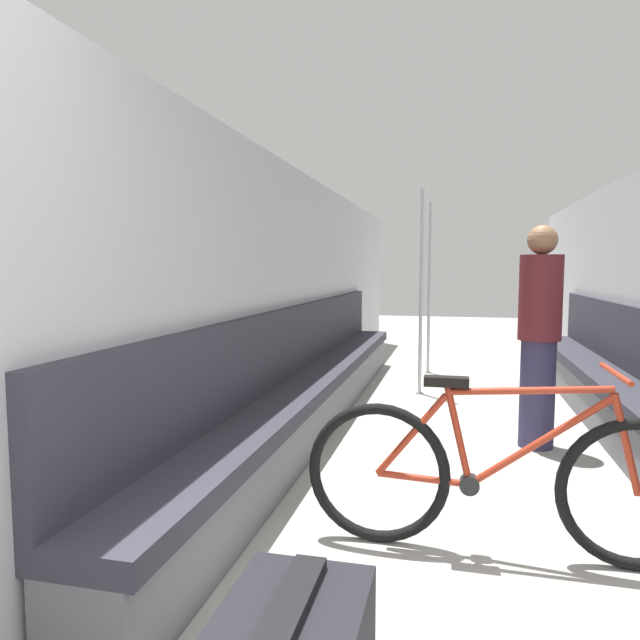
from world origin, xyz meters
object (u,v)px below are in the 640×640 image
(bench_seat_row_right, at_px, (632,402))
(grab_pole_near, at_px, (421,295))
(bicycle, at_px, (501,479))
(grab_pole_far, at_px, (429,291))
(passenger_standing, at_px, (539,334))
(bench_seat_row_left, at_px, (314,386))

(bench_seat_row_right, xyz_separation_m, grab_pole_near, (-1.62, 1.40, 0.70))
(bicycle, xyz_separation_m, grab_pole_far, (-0.54, 4.53, 0.66))
(bench_seat_row_right, xyz_separation_m, bicycle, (-1.05, -1.90, 0.03))
(passenger_standing, bearing_deg, grab_pole_near, -148.46)
(bench_seat_row_right, height_order, passenger_standing, passenger_standing)
(grab_pole_near, bearing_deg, grab_pole_far, 88.77)
(bicycle, distance_m, passenger_standing, 1.82)
(grab_pole_far, bearing_deg, grab_pole_near, -91.23)
(grab_pole_near, xyz_separation_m, grab_pole_far, (0.03, 1.23, 0.00))
(bicycle, relative_size, passenger_standing, 1.11)
(grab_pole_near, xyz_separation_m, passenger_standing, (0.94, -1.59, -0.20))
(grab_pole_near, height_order, grab_pole_far, same)
(grab_pole_near, relative_size, passenger_standing, 1.31)
(bench_seat_row_left, xyz_separation_m, grab_pole_far, (0.81, 2.63, 0.70))
(bench_seat_row_left, relative_size, grab_pole_far, 2.95)
(bench_seat_row_right, relative_size, grab_pole_far, 2.95)
(bench_seat_row_right, relative_size, passenger_standing, 3.86)
(grab_pole_near, distance_m, passenger_standing, 1.85)
(grab_pole_far, bearing_deg, bicycle, -83.24)
(bench_seat_row_right, bearing_deg, bicycle, -119.02)
(bicycle, distance_m, grab_pole_far, 4.61)
(grab_pole_near, height_order, passenger_standing, grab_pole_near)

